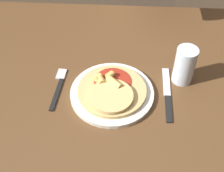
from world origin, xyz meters
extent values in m
cube|color=brown|center=(0.00, 0.00, 0.71)|extent=(1.16, 0.97, 0.03)
cylinder|color=brown|center=(-0.52, 0.42, 0.35)|extent=(0.06, 0.06, 0.70)
cylinder|color=brown|center=(0.52, 0.42, 0.35)|extent=(0.06, 0.06, 0.70)
cylinder|color=silver|center=(0.03, -0.01, 0.73)|extent=(0.26, 0.26, 0.01)
cylinder|color=tan|center=(0.03, -0.01, 0.75)|extent=(0.21, 0.21, 0.01)
cylinder|color=#9E2819|center=(0.03, 0.02, 0.75)|extent=(0.12, 0.12, 0.00)
cylinder|color=#DDB771|center=(0.03, -0.04, 0.76)|extent=(0.13, 0.13, 0.01)
cylinder|color=#E5BC5B|center=(-0.01, 0.03, 0.77)|extent=(0.03, 0.03, 0.02)
cylinder|color=#E5BC5B|center=(0.03, 0.02, 0.77)|extent=(0.04, 0.04, 0.02)
cylinder|color=#E5BC5B|center=(0.00, 0.02, 0.77)|extent=(0.03, 0.03, 0.02)
cylinder|color=#E5BC5B|center=(0.05, 0.00, 0.77)|extent=(0.03, 0.03, 0.02)
cylinder|color=#E5BC5B|center=(0.03, 0.04, 0.77)|extent=(0.03, 0.03, 0.02)
cube|color=black|center=(-0.14, -0.02, 0.73)|extent=(0.02, 0.13, 0.00)
cube|color=silver|center=(-0.14, 0.07, 0.73)|extent=(0.03, 0.05, 0.00)
cube|color=black|center=(0.21, -0.05, 0.73)|extent=(0.02, 0.10, 0.00)
cube|color=silver|center=(0.21, 0.06, 0.73)|extent=(0.02, 0.12, 0.00)
cylinder|color=silver|center=(0.25, 0.07, 0.79)|extent=(0.06, 0.06, 0.13)
cylinder|color=#2D2D38|center=(0.02, 0.75, 0.24)|extent=(0.11, 0.11, 0.48)
cylinder|color=#2D2D38|center=(0.19, 0.75, 0.24)|extent=(0.11, 0.11, 0.48)
camera|label=1|loc=(0.07, -0.63, 1.45)|focal=50.00mm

